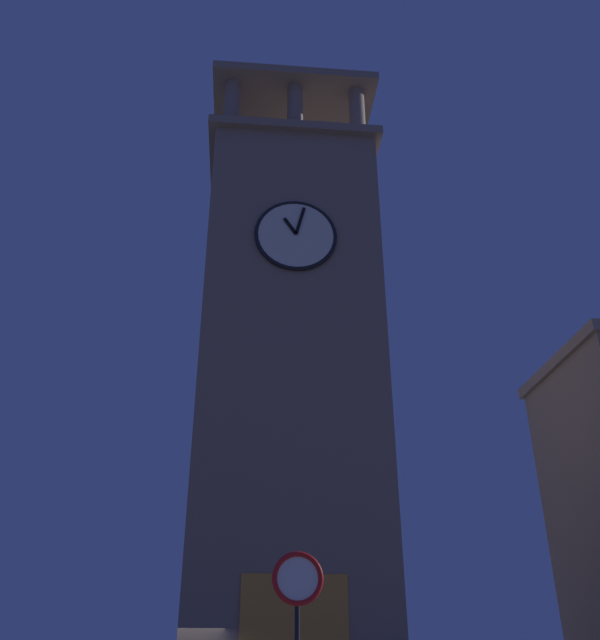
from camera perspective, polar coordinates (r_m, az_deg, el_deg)
The scene contains 2 objects.
clocktower at distance 27.81m, azimuth -1.17°, elevation -6.50°, with size 7.33×9.44×27.65m.
no_horn_sign at distance 10.83m, azimuth -0.20°, elevation -22.32°, with size 0.78×0.14×3.04m.
Camera 1 is at (-1.49, 21.46, 1.44)m, focal length 37.99 mm.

